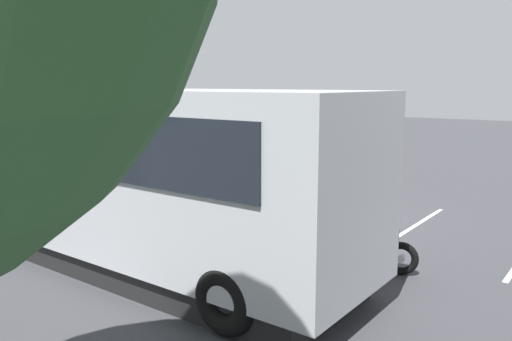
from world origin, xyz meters
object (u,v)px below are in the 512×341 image
Objects in this scene: spectator_left at (273,190)px; traffic_cone at (332,190)px; tour_bus at (125,177)px; spectator_centre at (222,188)px; spectator_far_left at (317,202)px; spectator_far_right at (172,178)px; stunt_motorcycle at (271,158)px; parked_motorcycle_silver at (361,244)px; spectator_right at (187,184)px.

spectator_left reaches higher than traffic_cone.
spectator_centre is (-0.41, -2.36, -0.58)m from tour_bus.
spectator_far_left is 2.69× the size of traffic_cone.
tour_bus is 5.54× the size of spectator_far_right.
spectator_centre is 4.96m from stunt_motorcycle.
tour_bus reaches higher than spectator_far_right.
traffic_cone is at bearing -58.85° from parked_motorcycle_silver.
spectator_far_left is (-2.65, -2.61, -0.63)m from tour_bus.
spectator_left is at bearing -117.36° from tour_bus.
spectator_far_left is 4.64m from traffic_cone.
tour_bus is 4.50m from parked_motorcycle_silver.
tour_bus reaches higher than traffic_cone.
spectator_far_left is 0.96× the size of spectator_right.
traffic_cone is at bearing -97.68° from tour_bus.
tour_bus is 3.77m from spectator_far_left.
spectator_far_right is at bearing -2.62° from spectator_far_left.
spectator_far_right is (0.88, -0.42, -0.01)m from spectator_right.
spectator_right is at bearing -1.03° from spectator_centre.
tour_bus reaches higher than spectator_centre.
traffic_cone is (2.90, -4.80, -0.18)m from parked_motorcycle_silver.
stunt_motorcycle reaches higher than spectator_left.
tour_bus is at bearing 82.32° from traffic_cone.
spectator_far_left is 0.94× the size of spectator_left.
spectator_centre is at bearing 83.45° from traffic_cone.
tour_bus is 5.50× the size of spectator_right.
tour_bus is at bearing 44.57° from spectator_far_left.
tour_bus is 5.31× the size of stunt_motorcycle.
spectator_right is 0.97m from spectator_far_right.
tour_bus is 15.36× the size of traffic_cone.
spectator_right reaches higher than spectator_far_left.
traffic_cone is (1.73, -4.25, -0.70)m from spectator_far_left.
spectator_far_right is 0.86× the size of parked_motorcycle_silver.
spectator_centre is 4.59m from traffic_cone.
parked_motorcycle_silver is (-1.18, 0.55, -0.53)m from spectator_far_left.
spectator_far_left is at bearing -176.03° from spectator_right.
tour_bus is 4.79× the size of parked_motorcycle_silver.
spectator_right is at bearing 154.64° from spectator_far_right.
parked_motorcycle_silver is at bearing 175.86° from spectator_right.
traffic_cone is at bearing -82.48° from spectator_left.
spectator_centre is at bearing 23.41° from spectator_left.
spectator_left is 1.14m from spectator_centre.
spectator_centre is (2.24, 0.25, 0.06)m from spectator_far_left.
stunt_motorcycle is 2.89× the size of traffic_cone.
traffic_cone is at bearing -109.07° from spectator_right.
spectator_centre reaches higher than spectator_right.
spectator_right is 0.97× the size of stunt_motorcycle.
spectator_left is at bearing 97.52° from traffic_cone.
traffic_cone is at bearing -120.88° from spectator_far_right.
spectator_right is 1.01× the size of spectator_far_right.
traffic_cone is (-1.55, -4.48, -0.74)m from spectator_right.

